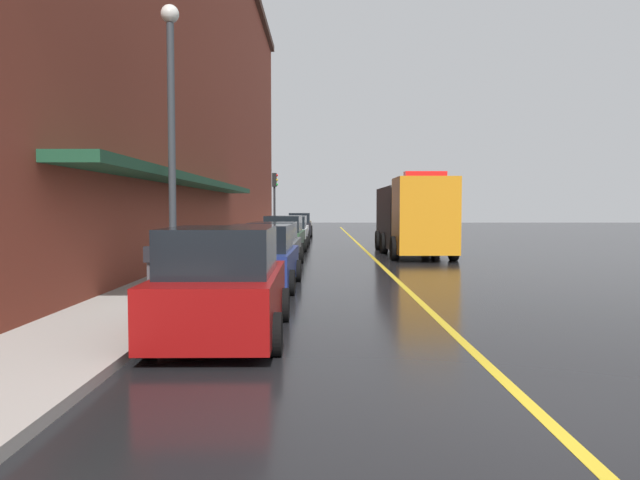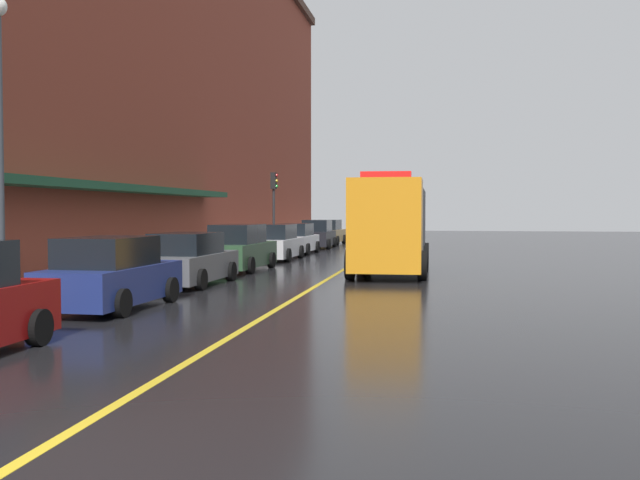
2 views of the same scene
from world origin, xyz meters
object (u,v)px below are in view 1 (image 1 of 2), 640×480
(parking_meter_3, at_px, (150,270))
(parking_meter_4, at_px, (227,242))
(parking_meter_1, at_px, (260,230))
(street_lamp_left, at_px, (173,117))
(parked_car_3, at_px, (285,237))
(parked_car_5, at_px, (295,229))
(parked_car_1, at_px, (262,258))
(parking_meter_0, at_px, (259,230))
(parked_car_2, at_px, (275,246))
(utility_truck, at_px, (413,217))
(parked_car_7, at_px, (301,224))
(parking_meter_2, at_px, (246,235))
(traffic_light_near, at_px, (276,193))
(parked_car_0, at_px, (224,286))
(parked_car_4, at_px, (292,232))
(parked_car_6, at_px, (301,226))

(parking_meter_3, relative_size, parking_meter_4, 1.00)
(parking_meter_1, height_order, parking_meter_4, same)
(street_lamp_left, bearing_deg, parked_car_3, 80.95)
(parked_car_5, xyz_separation_m, parking_meter_3, (-1.31, -27.92, 0.28))
(parked_car_1, bearing_deg, parking_meter_0, 7.65)
(parking_meter_0, bearing_deg, street_lamp_left, -92.41)
(parked_car_2, distance_m, utility_truck, 8.35)
(parked_car_7, bearing_deg, parking_meter_4, 179.65)
(parking_meter_2, bearing_deg, parked_car_2, -59.73)
(parked_car_1, relative_size, parking_meter_3, 3.33)
(parked_car_3, height_order, street_lamp_left, street_lamp_left)
(parked_car_7, bearing_deg, parking_meter_0, 178.52)
(utility_truck, height_order, parking_meter_0, utility_truck)
(street_lamp_left, xyz_separation_m, traffic_light_near, (0.66, 24.05, -1.24))
(parked_car_0, bearing_deg, traffic_light_near, 1.99)
(utility_truck, height_order, parking_meter_2, utility_truck)
(parked_car_0, xyz_separation_m, street_lamp_left, (-2.02, 4.80, 3.54))
(parked_car_0, bearing_deg, street_lamp_left, 22.11)
(traffic_light_near, bearing_deg, street_lamp_left, -91.58)
(parked_car_7, relative_size, parking_meter_2, 3.35)
(parking_meter_1, bearing_deg, traffic_light_near, 89.63)
(parked_car_7, height_order, parking_meter_1, parked_car_7)
(parked_car_4, distance_m, street_lamp_left, 19.02)
(parked_car_6, relative_size, parking_meter_0, 3.47)
(parked_car_1, distance_m, parked_car_5, 22.56)
(parking_meter_4, bearing_deg, street_lamp_left, -97.79)
(parked_car_6, height_order, utility_truck, utility_truck)
(parked_car_5, bearing_deg, parked_car_2, -178.89)
(parking_meter_4, height_order, street_lamp_left, street_lamp_left)
(parked_car_3, relative_size, parking_meter_3, 3.71)
(parked_car_3, bearing_deg, parked_car_2, -178.76)
(parked_car_3, xyz_separation_m, parked_car_7, (-0.08, 22.84, -0.03))
(parking_meter_3, distance_m, traffic_light_near, 28.26)
(parked_car_2, xyz_separation_m, parked_car_3, (0.03, 5.66, 0.07))
(parked_car_4, height_order, parking_meter_0, parked_car_4)
(parked_car_1, bearing_deg, parked_car_7, 1.56)
(parked_car_1, distance_m, parked_car_7, 34.09)
(parked_car_2, height_order, street_lamp_left, street_lamp_left)
(parked_car_0, xyz_separation_m, parked_car_2, (-0.06, 11.62, -0.08))
(parked_car_3, xyz_separation_m, traffic_light_near, (-1.33, 11.57, 2.31))
(parked_car_0, bearing_deg, parking_meter_1, 3.49)
(parked_car_1, height_order, parking_meter_0, parked_car_1)
(parking_meter_1, relative_size, parking_meter_4, 1.00)
(parked_car_5, height_order, traffic_light_near, traffic_light_near)
(parked_car_7, relative_size, parking_meter_3, 3.35)
(parked_car_3, distance_m, parking_meter_0, 2.26)
(parking_meter_2, bearing_deg, parked_car_4, 81.44)
(utility_truck, distance_m, parking_meter_2, 8.11)
(parked_car_3, height_order, parked_car_5, parked_car_3)
(parking_meter_0, bearing_deg, parking_meter_3, -90.00)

